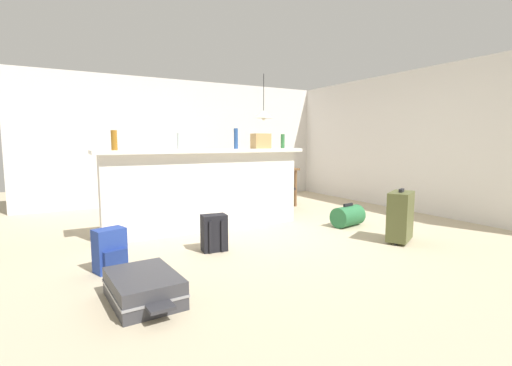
{
  "coord_description": "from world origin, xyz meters",
  "views": [
    {
      "loc": [
        -2.62,
        -4.36,
        1.25
      ],
      "look_at": [
        -0.02,
        0.23,
        0.65
      ],
      "focal_mm": 25.58,
      "sensor_mm": 36.0,
      "label": 1
    }
  ],
  "objects": [
    {
      "name": "backpack_blue",
      "position": [
        -2.16,
        -0.7,
        0.2
      ],
      "size": [
        0.32,
        0.3,
        0.42
      ],
      "color": "#233D93",
      "rests_on": "ground_plane"
    },
    {
      "name": "grocery_bag",
      "position": [
        0.11,
        0.32,
        1.26
      ],
      "size": [
        0.26,
        0.18,
        0.22
      ],
      "primitive_type": "cube",
      "color": "tan",
      "rests_on": "bar_countertop"
    },
    {
      "name": "wall_right",
      "position": [
        3.05,
        0.3,
        1.25
      ],
      "size": [
        0.1,
        6.0,
        2.5
      ],
      "primitive_type": "cube",
      "color": "silver",
      "rests_on": "ground_plane"
    },
    {
      "name": "ground_plane",
      "position": [
        0.0,
        0.0,
        -0.03
      ],
      "size": [
        13.0,
        13.0,
        0.05
      ],
      "primitive_type": "cube",
      "color": "#BCAD8E"
    },
    {
      "name": "dining_table",
      "position": [
        0.99,
        1.67,
        0.65
      ],
      "size": [
        1.1,
        0.8,
        0.74
      ],
      "color": "brown",
      "rests_on": "ground_plane"
    },
    {
      "name": "bottle_clear",
      "position": [
        -1.1,
        0.38,
        1.25
      ],
      "size": [
        0.06,
        0.06,
        0.21
      ],
      "primitive_type": "cylinder",
      "color": "silver",
      "rests_on": "bar_countertop"
    },
    {
      "name": "duffel_bag_green",
      "position": [
        1.18,
        -0.42,
        0.15
      ],
      "size": [
        0.53,
        0.39,
        0.34
      ],
      "color": "#286B3D",
      "rests_on": "ground_plane"
    },
    {
      "name": "partition_half_wall",
      "position": [
        -0.72,
        0.36,
        0.55
      ],
      "size": [
        2.8,
        0.2,
        1.1
      ],
      "primitive_type": "cube",
      "color": "silver",
      "rests_on": "ground_plane"
    },
    {
      "name": "dining_chair_near_partition",
      "position": [
        0.92,
        1.08,
        0.52
      ],
      "size": [
        0.45,
        0.45,
        0.93
      ],
      "color": "black",
      "rests_on": "ground_plane"
    },
    {
      "name": "backpack_black",
      "position": [
        -1.02,
        -0.57,
        0.2
      ],
      "size": [
        0.3,
        0.27,
        0.42
      ],
      "color": "black",
      "rests_on": "ground_plane"
    },
    {
      "name": "wall_back",
      "position": [
        0.0,
        3.05,
        1.25
      ],
      "size": [
        6.6,
        0.1,
        2.5
      ],
      "primitive_type": "cube",
      "color": "silver",
      "rests_on": "ground_plane"
    },
    {
      "name": "dining_chair_far_side",
      "position": [
        1.02,
        2.23,
        0.52
      ],
      "size": [
        0.48,
        0.48,
        0.93
      ],
      "color": "black",
      "rests_on": "ground_plane"
    },
    {
      "name": "bottle_green",
      "position": [
        0.51,
        0.33,
        1.25
      ],
      "size": [
        0.06,
        0.06,
        0.22
      ],
      "primitive_type": "cylinder",
      "color": "#2D6B38",
      "rests_on": "bar_countertop"
    },
    {
      "name": "suitcase_upright_olive",
      "position": [
        1.14,
        -1.37,
        0.33
      ],
      "size": [
        0.5,
        0.42,
        0.67
      ],
      "color": "#51562D",
      "rests_on": "ground_plane"
    },
    {
      "name": "bottle_amber",
      "position": [
        -1.94,
        0.26,
        1.27
      ],
      "size": [
        0.07,
        0.07,
        0.24
      ],
      "primitive_type": "cylinder",
      "color": "#9E661E",
      "rests_on": "bar_countertop"
    },
    {
      "name": "bottle_blue",
      "position": [
        -0.31,
        0.29,
        1.29
      ],
      "size": [
        0.06,
        0.06,
        0.29
      ],
      "primitive_type": "cylinder",
      "color": "#284C89",
      "rests_on": "bar_countertop"
    },
    {
      "name": "bar_countertop",
      "position": [
        -0.72,
        0.36,
        1.12
      ],
      "size": [
        2.96,
        0.4,
        0.05
      ],
      "primitive_type": "cube",
      "color": "white",
      "rests_on": "partition_half_wall"
    },
    {
      "name": "pendant_lamp",
      "position": [
        0.92,
        1.61,
        1.76
      ],
      "size": [
        0.34,
        0.34,
        0.86
      ],
      "color": "black"
    },
    {
      "name": "suitcase_flat_charcoal",
      "position": [
        -2.03,
        -1.54,
        0.11
      ],
      "size": [
        0.53,
        0.84,
        0.22
      ],
      "color": "#38383D",
      "rests_on": "ground_plane"
    }
  ]
}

